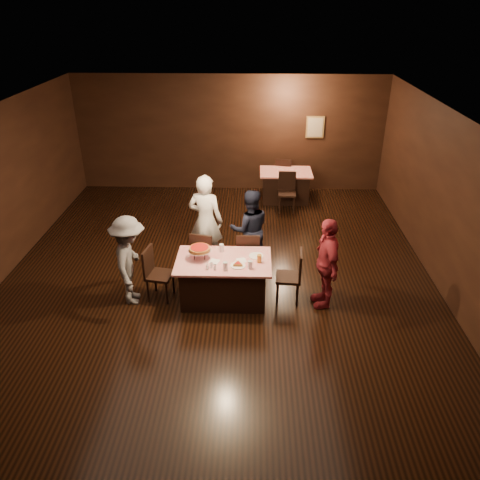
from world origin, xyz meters
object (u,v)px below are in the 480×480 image
chair_end_right (288,276)px  plate_empty (256,256)px  chair_back_near (287,193)px  diner_white_jacket (206,221)px  chair_far_left (205,253)px  glass_amber (259,259)px  main_table (224,280)px  glass_front_left (225,266)px  glass_front_right (250,265)px  chair_back_far (284,174)px  back_table (285,186)px  diner_grey_knit (130,261)px  diner_navy_hoodie (250,229)px  chair_end_left (160,274)px  pizza_stand (200,249)px  diner_red_shirt (326,263)px  glass_back (222,248)px  chair_far_right (248,254)px

chair_end_right → plate_empty: 0.65m
chair_back_near → plate_empty: size_ratio=3.80×
chair_back_near → diner_white_jacket: bearing=-122.6°
chair_far_left → glass_amber: (1.00, -0.80, 0.37)m
main_table → glass_front_left: 0.55m
glass_front_right → plate_empty: bearing=76.0°
chair_far_left → chair_back_far: 4.66m
back_table → diner_grey_knit: (-2.86, -4.59, 0.41)m
chair_back_near → diner_grey_knit: bearing=-125.3°
diner_white_jacket → chair_end_right: bearing=155.1°
chair_back_near → diner_navy_hoodie: bearing=-107.2°
diner_grey_knit → glass_front_left: size_ratio=11.30×
chair_end_left → chair_end_right: size_ratio=1.00×
chair_far_left → diner_grey_knit: (-1.16, -0.85, 0.32)m
chair_back_near → glass_front_right: (-0.85, -4.04, 0.37)m
chair_far_left → glass_front_right: chair_far_left is taller
chair_end_right → pizza_stand: pizza_stand is taller
chair_end_right → plate_empty: size_ratio=3.80×
chair_back_far → glass_front_left: size_ratio=6.79×
diner_grey_knit → diner_navy_hoodie: bearing=-64.4°
chair_end_left → glass_amber: chair_end_left is taller
diner_navy_hoodie → diner_red_shirt: bearing=126.5°
diner_red_shirt → glass_amber: (-1.10, 0.04, 0.04)m
chair_far_left → glass_front_right: 1.36m
chair_back_near → glass_front_right: size_ratio=6.79×
diner_white_jacket → glass_back: diner_white_jacket is taller
plate_empty → glass_back: glass_back is taller
chair_end_right → diner_grey_knit: 2.68m
diner_red_shirt → chair_far_right: bearing=-130.4°
diner_red_shirt → glass_amber: diner_red_shirt is taller
diner_white_jacket → back_table: bearing=-103.6°
glass_front_left → glass_amber: same height
chair_back_near → diner_white_jacket: (-1.71, -2.56, 0.44)m
glass_amber → diner_grey_knit: bearing=-178.7°
back_table → glass_front_right: glass_front_right is taller
glass_amber → glass_back: bearing=151.7°
back_table → chair_back_near: size_ratio=1.37×
chair_far_left → glass_front_right: (0.85, -1.00, 0.37)m
diner_grey_knit → plate_empty: size_ratio=6.33×
diner_navy_hoodie → glass_front_left: (-0.38, -1.45, 0.05)m
chair_far_left → glass_front_left: bearing=125.5°
diner_red_shirt → pizza_stand: size_ratio=4.21×
chair_back_near → diner_red_shirt: (0.41, -3.87, 0.32)m
chair_back_far → diner_grey_knit: size_ratio=0.60×
back_table → chair_back_near: chair_back_near is taller
back_table → chair_back_near: bearing=-90.0°
chair_end_left → diner_grey_knit: bearing=112.8°
diner_navy_hoodie → plate_empty: diner_navy_hoodie is taller
chair_far_right → glass_front_left: size_ratio=6.79×
chair_far_left → diner_white_jacket: 0.65m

